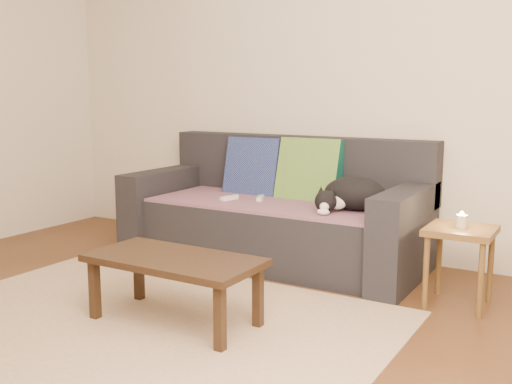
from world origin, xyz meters
TOP-DOWN VIEW (x-y plane):
  - ground at (0.00, 0.00)m, footprint 4.50×4.50m
  - back_wall at (0.00, 2.00)m, footprint 4.50×0.04m
  - sofa at (0.00, 1.57)m, footprint 2.10×0.94m
  - throw_blanket at (0.00, 1.48)m, footprint 1.66×0.74m
  - cushion_navy at (-0.29, 1.74)m, footprint 0.44×0.21m
  - cushion_green at (0.17, 1.74)m, footprint 0.47×0.24m
  - cat at (0.61, 1.47)m, footprint 0.52×0.50m
  - wii_remote_a at (-0.08, 1.47)m, footprint 0.09×0.15m
  - wii_remote_b at (-0.28, 1.38)m, footprint 0.07×0.15m
  - side_table at (1.34, 1.26)m, footprint 0.36×0.36m
  - candle at (1.34, 1.26)m, footprint 0.06×0.06m
  - rug at (0.00, 0.15)m, footprint 2.50×1.80m
  - coffee_table at (0.14, 0.23)m, footprint 0.90×0.45m

SIDE VIEW (x-z plane):
  - ground at x=0.00m, z-range 0.00..0.00m
  - rug at x=0.00m, z-range 0.00..0.01m
  - sofa at x=0.00m, z-range -0.13..0.74m
  - coffee_table at x=0.14m, z-range 0.14..0.50m
  - side_table at x=1.34m, z-range 0.15..0.60m
  - throw_blanket at x=0.00m, z-range 0.42..0.44m
  - wii_remote_a at x=-0.08m, z-range 0.44..0.47m
  - wii_remote_b at x=-0.28m, z-range 0.44..0.47m
  - candle at x=1.34m, z-range 0.44..0.53m
  - cat at x=0.61m, z-range 0.44..0.65m
  - cushion_navy at x=-0.29m, z-range 0.40..0.86m
  - cushion_green at x=0.17m, z-range 0.39..0.87m
  - back_wall at x=0.00m, z-range 0.00..2.60m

